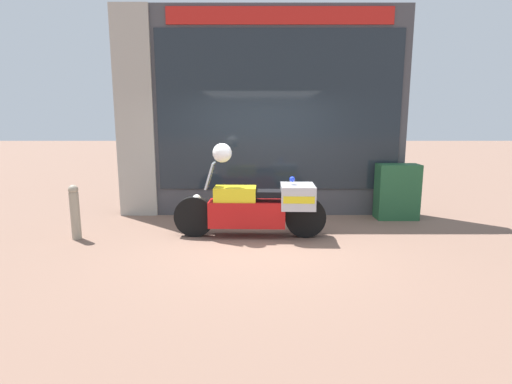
{
  "coord_description": "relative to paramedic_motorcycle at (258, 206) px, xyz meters",
  "views": [
    {
      "loc": [
        -0.11,
        -6.13,
        1.93
      ],
      "look_at": [
        -0.08,
        0.79,
        0.66
      ],
      "focal_mm": 28.0,
      "sensor_mm": 36.0,
      "label": 1
    }
  ],
  "objects": [
    {
      "name": "shop_building",
      "position": [
        -0.31,
        1.71,
        1.52
      ],
      "size": [
        5.72,
        0.55,
        4.06
      ],
      "color": "#424247",
      "rests_on": "ground"
    },
    {
      "name": "ground_plane",
      "position": [
        0.05,
        -0.29,
        -0.52
      ],
      "size": [
        60.0,
        60.0,
        0.0
      ],
      "primitive_type": "plane",
      "color": "#7A5B4C"
    },
    {
      "name": "paramedic_motorcycle",
      "position": [
        0.0,
        0.0,
        0.0
      ],
      "size": [
        2.51,
        0.67,
        1.24
      ],
      "rotation": [
        0.0,
        0.0,
        3.11
      ],
      "color": "black",
      "rests_on": "ground"
    },
    {
      "name": "window_display",
      "position": [
        0.34,
        1.74,
        -0.02
      ],
      "size": [
        4.53,
        0.3,
        2.11
      ],
      "color": "slate",
      "rests_on": "ground"
    },
    {
      "name": "utility_cabinet",
      "position": [
        2.69,
        1.22,
        0.02
      ],
      "size": [
        0.79,
        0.42,
        1.08
      ],
      "primitive_type": "cube",
      "color": "#235633",
      "rests_on": "ground"
    },
    {
      "name": "white_helmet",
      "position": [
        -0.61,
        0.02,
        0.88
      ],
      "size": [
        0.31,
        0.31,
        0.31
      ],
      "primitive_type": "sphere",
      "color": "white",
      "rests_on": "paramedic_motorcycle"
    },
    {
      "name": "street_bollard",
      "position": [
        -3.0,
        -0.13,
        -0.05
      ],
      "size": [
        0.16,
        0.16,
        0.9
      ],
      "color": "gray",
      "rests_on": "ground"
    }
  ]
}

